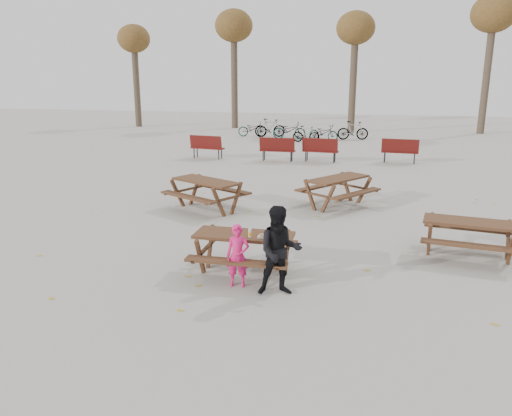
% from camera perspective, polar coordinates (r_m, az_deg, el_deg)
% --- Properties ---
extents(ground, '(80.00, 80.00, 0.00)m').
position_cam_1_polar(ground, '(9.37, -1.35, -7.47)').
color(ground, gray).
rests_on(ground, ground).
extents(main_picnic_table, '(1.80, 1.45, 0.78)m').
position_cam_1_polar(main_picnic_table, '(9.16, -1.37, -4.08)').
color(main_picnic_table, '#371E14').
rests_on(main_picnic_table, ground).
extents(food_tray, '(0.18, 0.11, 0.03)m').
position_cam_1_polar(food_tray, '(8.86, 0.79, -3.35)').
color(food_tray, silver).
rests_on(food_tray, main_picnic_table).
extents(bread_roll, '(0.14, 0.06, 0.05)m').
position_cam_1_polar(bread_roll, '(8.84, 0.79, -3.09)').
color(bread_roll, tan).
rests_on(bread_roll, food_tray).
extents(soda_bottle, '(0.07, 0.07, 0.17)m').
position_cam_1_polar(soda_bottle, '(8.90, -0.69, -2.89)').
color(soda_bottle, silver).
rests_on(soda_bottle, main_picnic_table).
extents(child, '(0.44, 0.32, 1.11)m').
position_cam_1_polar(child, '(8.65, -2.10, -5.48)').
color(child, '#E11C68').
rests_on(child, ground).
extents(adult, '(0.87, 0.76, 1.53)m').
position_cam_1_polar(adult, '(8.27, 2.73, -4.92)').
color(adult, black).
rests_on(adult, ground).
extents(picnic_table_east, '(1.97, 1.69, 0.76)m').
position_cam_1_polar(picnic_table_east, '(10.90, 23.13, -3.31)').
color(picnic_table_east, '#371E14').
rests_on(picnic_table_east, ground).
extents(picnic_table_north, '(2.46, 2.30, 0.84)m').
position_cam_1_polar(picnic_table_north, '(13.60, -5.70, 1.47)').
color(picnic_table_north, '#371E14').
rests_on(picnic_table_north, ground).
extents(picnic_table_far, '(2.36, 2.45, 0.82)m').
position_cam_1_polar(picnic_table_far, '(14.12, 9.32, 1.82)').
color(picnic_table_far, '#371E14').
rests_on(picnic_table_far, ground).
extents(park_bench_row, '(9.83, 1.28, 1.03)m').
position_cam_1_polar(park_bench_row, '(21.53, 5.06, 6.73)').
color(park_bench_row, '#5A1512').
rests_on(park_bench_row, ground).
extents(bicycle_row, '(7.74, 2.66, 1.08)m').
position_cam_1_polar(bicycle_row, '(29.14, 4.73, 8.83)').
color(bicycle_row, black).
rests_on(bicycle_row, ground).
extents(tree_row, '(32.17, 3.52, 8.26)m').
position_cam_1_polar(tree_row, '(33.68, 11.16, 19.15)').
color(tree_row, '#382B21').
rests_on(tree_row, ground).
extents(fallen_leaves, '(11.00, 11.00, 0.01)m').
position_cam_1_polar(fallen_leaves, '(11.59, 4.04, -3.04)').
color(fallen_leaves, '#AC8E29').
rests_on(fallen_leaves, ground).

